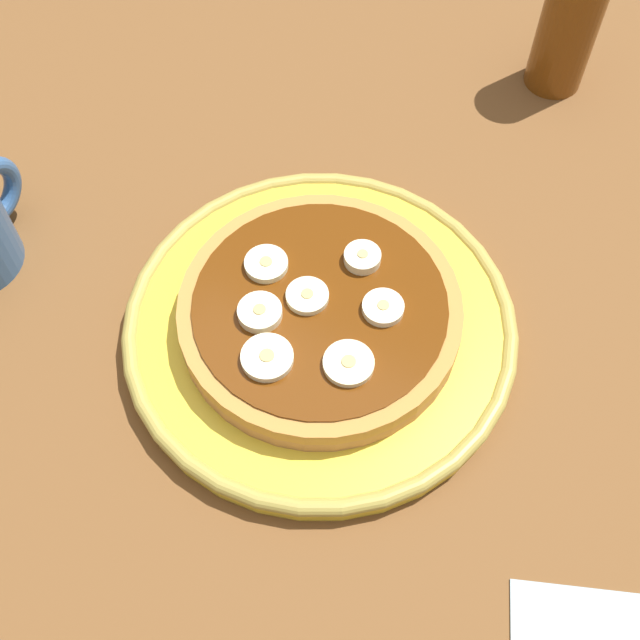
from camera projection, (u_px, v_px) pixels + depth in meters
The scene contains 11 objects.
ground_plane at pixel (320, 345), 59.65cm from camera, with size 140.00×140.00×3.00cm, color brown.
plate at pixel (320, 327), 57.45cm from camera, with size 28.07×28.07×2.02cm.
pancake_stack at pixel (322, 312), 55.97cm from camera, with size 20.35×19.85×2.44cm.
banana_slice_0 at pixel (308, 295), 55.02cm from camera, with size 2.95×2.95×0.74cm.
banana_slice_1 at pixel (266, 265), 56.33cm from camera, with size 3.07×3.07×0.78cm.
banana_slice_2 at pixel (267, 358), 52.42cm from camera, with size 3.47×3.47×0.78cm.
banana_slice_3 at pixel (362, 258), 56.47cm from camera, with size 2.62×2.62×1.03cm.
banana_slice_4 at pixel (260, 313), 54.13cm from camera, with size 3.03×3.03×0.96cm.
banana_slice_5 at pixel (383, 308), 54.41cm from camera, with size 2.86×2.86×0.82cm.
banana_slice_6 at pixel (349, 364), 52.22cm from camera, with size 3.37×3.37×0.72cm.
syrup_bottle at pixel (571, 20), 66.69cm from camera, with size 4.99×4.99×14.35cm.
Camera 1 is at (-26.18, -13.95, 50.28)cm, focal length 45.20 mm.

